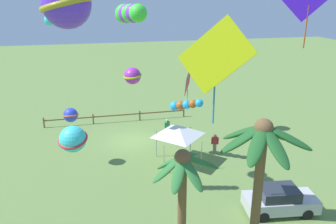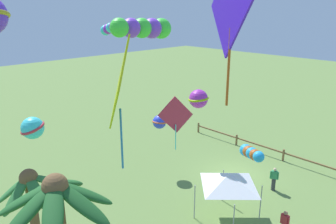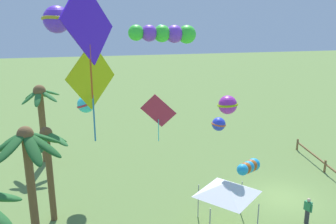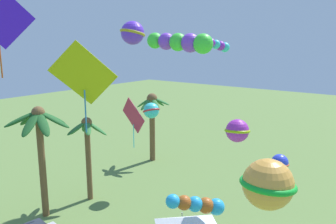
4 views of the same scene
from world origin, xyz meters
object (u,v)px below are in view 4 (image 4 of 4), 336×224
(kite_ball_3, at_px, (237,131))
(kite_tube_11, at_px, (198,204))
(palm_tree_3, at_px, (87,140))
(kite_tube_4, at_px, (217,45))
(kite_diamond_8, at_px, (133,116))
(kite_ball_0, at_px, (280,163))
(kite_diamond_2, at_px, (84,75))
(kite_ball_1, at_px, (268,184))
(palm_tree_1, at_px, (40,133))
(kite_ball_7, at_px, (151,110))
(palm_tree_2, at_px, (152,113))
(kite_ball_5, at_px, (133,33))
(kite_tube_6, at_px, (181,42))

(kite_ball_3, height_order, kite_tube_11, kite_ball_3)
(palm_tree_3, height_order, kite_tube_4, kite_tube_4)
(kite_diamond_8, bearing_deg, kite_ball_3, -60.85)
(kite_ball_0, bearing_deg, kite_diamond_2, 129.82)
(kite_ball_1, relative_size, kite_diamond_2, 0.29)
(palm_tree_1, distance_m, kite_diamond_8, 6.63)
(kite_diamond_2, relative_size, kite_ball_3, 3.05)
(kite_tube_4, relative_size, kite_diamond_8, 0.84)
(kite_ball_0, height_order, kite_ball_1, kite_ball_1)
(kite_diamond_2, bearing_deg, kite_ball_7, 6.46)
(kite_ball_3, xyz_separation_m, kite_tube_11, (-3.65, -0.12, -2.30))
(palm_tree_2, relative_size, kite_ball_1, 4.19)
(palm_tree_2, xyz_separation_m, kite_ball_5, (-4.68, -2.20, 6.78))
(kite_ball_0, bearing_deg, palm_tree_2, 73.44)
(kite_ball_0, bearing_deg, kite_tube_11, 175.38)
(palm_tree_3, bearing_deg, kite_ball_3, -86.69)
(kite_ball_7, bearing_deg, kite_diamond_8, -147.04)
(kite_ball_5, distance_m, kite_ball_7, 5.57)
(kite_tube_4, xyz_separation_m, kite_tube_11, (-7.43, -3.46, -6.29))
(kite_diamond_2, bearing_deg, kite_diamond_8, -83.92)
(kite_ball_7, bearing_deg, palm_tree_3, 154.65)
(palm_tree_2, bearing_deg, kite_ball_3, -123.72)
(palm_tree_1, height_order, kite_ball_3, kite_ball_3)
(kite_tube_4, bearing_deg, kite_ball_1, -146.11)
(kite_tube_4, bearing_deg, palm_tree_1, 135.41)
(kite_ball_7, bearing_deg, kite_ball_5, 102.65)
(kite_ball_0, distance_m, kite_ball_3, 5.02)
(palm_tree_2, bearing_deg, kite_tube_4, -115.96)
(kite_ball_3, bearing_deg, kite_diamond_8, 119.15)
(kite_tube_4, height_order, kite_ball_7, kite_tube_4)
(kite_tube_4, xyz_separation_m, kite_tube_6, (-3.31, 0.30, 0.14))
(kite_tube_11, bearing_deg, kite_ball_5, 54.88)
(palm_tree_2, height_order, palm_tree_3, palm_tree_2)
(kite_ball_1, bearing_deg, kite_ball_0, 17.02)
(palm_tree_3, xyz_separation_m, kite_ball_0, (4.79, -11.12, -0.52))
(kite_tube_4, bearing_deg, kite_tube_11, -155.02)
(kite_ball_1, distance_m, kite_tube_11, 6.88)
(palm_tree_3, bearing_deg, palm_tree_1, 172.97)
(palm_tree_1, bearing_deg, kite_tube_6, -59.36)
(kite_ball_0, xyz_separation_m, kite_tube_6, (-3.72, 4.40, 6.79))
(palm_tree_1, relative_size, kite_ball_5, 3.03)
(kite_ball_7, bearing_deg, kite_ball_3, -113.23)
(kite_tube_4, xyz_separation_m, kite_ball_7, (-0.18, 5.04, -4.60))
(kite_ball_1, bearing_deg, kite_ball_5, 52.01)
(palm_tree_2, relative_size, kite_ball_0, 4.81)
(kite_tube_4, xyz_separation_m, kite_ball_5, (-0.49, 6.40, 0.79))
(kite_tube_11, bearing_deg, palm_tree_1, 90.47)
(palm_tree_2, relative_size, kite_ball_3, 3.72)
(kite_tube_11, bearing_deg, kite_ball_1, -133.81)
(palm_tree_1, bearing_deg, kite_ball_7, -17.94)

